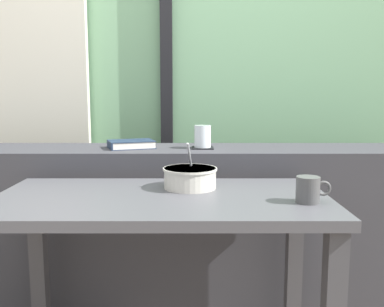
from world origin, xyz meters
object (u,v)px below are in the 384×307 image
object	(u,v)px
closed_book	(130,144)
ceramic_mug	(308,190)
juice_glass	(202,137)
breakfast_table	(161,230)
soup_bowl	(189,178)
coaster_square	(202,148)

from	to	relation	value
closed_book	ceramic_mug	size ratio (longest dim) A/B	2.14
closed_book	ceramic_mug	bearing A→B (deg)	-44.24
closed_book	juice_glass	bearing A→B (deg)	-2.62
breakfast_table	ceramic_mug	xyz separation A→B (m)	(0.48, -0.09, 0.17)
soup_bowl	ceramic_mug	bearing A→B (deg)	-28.91
breakfast_table	soup_bowl	bearing A→B (deg)	50.02
soup_bowl	closed_book	bearing A→B (deg)	122.76
juice_glass	closed_book	xyz separation A→B (m)	(-0.33, 0.02, -0.03)
breakfast_table	juice_glass	size ratio (longest dim) A/B	11.29
soup_bowl	ceramic_mug	xyz separation A→B (m)	(0.38, -0.21, 0.00)
juice_glass	ceramic_mug	xyz separation A→B (m)	(0.33, -0.63, -0.10)
soup_bowl	ceramic_mug	distance (m)	0.44
breakfast_table	juice_glass	bearing A→B (deg)	73.86
closed_book	soup_bowl	xyz separation A→B (m)	(0.28, -0.43, -0.07)
breakfast_table	ceramic_mug	size ratio (longest dim) A/B	10.17
coaster_square	ceramic_mug	distance (m)	0.71
ceramic_mug	coaster_square	bearing A→B (deg)	117.46
coaster_square	closed_book	world-z (taller)	closed_book
juice_glass	closed_book	world-z (taller)	juice_glass
ceramic_mug	breakfast_table	bearing A→B (deg)	168.96
soup_bowl	ceramic_mug	size ratio (longest dim) A/B	1.78
closed_book	soup_bowl	distance (m)	0.52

